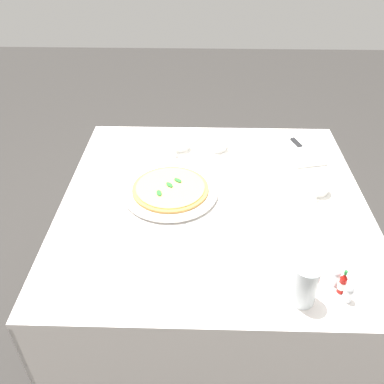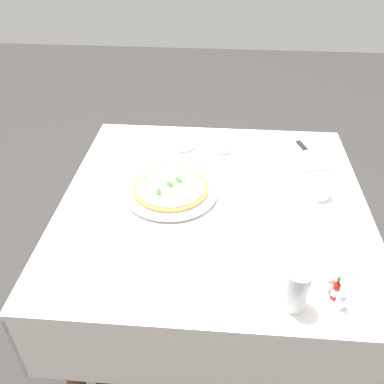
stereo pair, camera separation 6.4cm
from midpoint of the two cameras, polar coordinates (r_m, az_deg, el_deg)
The scene contains 13 objects.
ground_plane at distance 2.01m, azimuth 1.38°, elevation -17.55°, with size 8.00×8.00×0.00m, color #33302D.
dining_table at distance 1.57m, azimuth 1.70°, elevation -4.79°, with size 1.09×1.09×0.72m.
pizza_plate at distance 1.50m, azimuth -4.21°, elevation 0.06°, with size 0.34×0.34×0.02m.
pizza at distance 1.50m, azimuth -4.24°, elevation 0.49°, with size 0.28×0.28×0.02m.
coffee_cup_near_left at distance 1.55m, azimuth 15.89°, elevation 0.59°, with size 0.13×0.13×0.06m.
coffee_cup_center_back at distance 1.75m, azimuth 2.49°, elevation 6.49°, with size 0.13×0.13×0.06m.
coffee_cup_back_corner at distance 1.75m, azimuth -2.78°, elevation 6.71°, with size 0.13×0.13×0.07m.
water_glass_right_edge at distance 1.15m, azimuth 13.67°, elevation -12.51°, with size 0.07×0.07×0.13m.
napkin_folded at distance 1.79m, azimuth 13.88°, elevation 5.49°, with size 0.24×0.18×0.02m.
dinner_knife at distance 1.78m, azimuth 13.99°, elevation 5.83°, with size 0.19×0.08×0.01m.
hot_sauce_bottle at distance 1.21m, azimuth 18.63°, elevation -11.91°, with size 0.02×0.02×0.08m.
salt_shaker at distance 1.20m, azimuth 19.33°, elevation -13.17°, with size 0.03×0.03×0.06m.
pepper_shaker at distance 1.23m, azimuth 17.79°, elevation -11.25°, with size 0.03×0.03×0.06m.
Camera 1 is at (1.17, -0.05, 1.63)m, focal length 38.57 mm.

